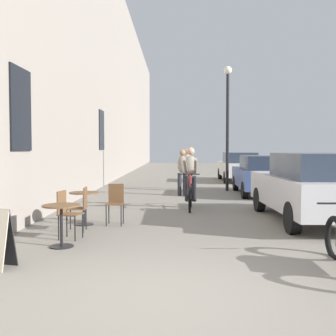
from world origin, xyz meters
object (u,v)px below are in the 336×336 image
object	(u,v)px
cafe_table_near	(61,217)
cafe_chair_mid_toward_wall	(115,201)
cafe_chair_near_toward_street	(67,211)
cyclist_on_bicycle	(190,180)
parked_car_nearest	(312,186)
parked_car_second	(261,174)
pedestrian_mid	(187,167)
street_lamp	(228,112)
parked_car_third	(238,166)
pedestrian_near	(182,170)
cafe_table_mid	(84,201)
cafe_chair_mid_toward_street	(80,206)

from	to	relation	value
cafe_table_near	cafe_chair_mid_toward_wall	world-z (taller)	cafe_chair_mid_toward_wall
cafe_chair_near_toward_street	cyclist_on_bicycle	distance (m)	4.58
parked_car_nearest	parked_car_second	bearing A→B (deg)	89.75
cafe_table_near	parked_car_second	bearing A→B (deg)	57.76
cafe_chair_near_toward_street	pedestrian_mid	distance (m)	9.07
street_lamp	parked_car_nearest	xyz separation A→B (m)	(1.03, -6.91, -2.29)
pedestrian_mid	parked_car_second	distance (m)	2.96
parked_car_second	parked_car_third	xyz separation A→B (m)	(0.12, 6.10, 0.03)
pedestrian_near	pedestrian_mid	bearing A→B (deg)	82.38
pedestrian_mid	parked_car_nearest	size ratio (longest dim) A/B	0.38
cafe_table_mid	cafe_chair_mid_toward_wall	distance (m)	0.68
pedestrian_near	cafe_chair_mid_toward_wall	bearing A→B (deg)	-105.86
cafe_chair_mid_toward_wall	street_lamp	world-z (taller)	street_lamp
cyclist_on_bicycle	pedestrian_near	xyz separation A→B (m)	(-0.16, 3.18, 0.12)
cafe_table_near	cafe_chair_mid_toward_wall	bearing A→B (deg)	73.78
cafe_chair_mid_toward_wall	parked_car_third	xyz separation A→B (m)	(4.57, 12.02, 0.25)
pedestrian_mid	street_lamp	xyz separation A→B (m)	(1.59, 0.04, 2.16)
pedestrian_near	parked_car_third	world-z (taller)	pedestrian_near
cafe_chair_mid_toward_street	parked_car_third	distance (m)	13.80
cafe_table_mid	pedestrian_near	xyz separation A→B (m)	(2.26, 5.65, 0.40)
cafe_table_near	pedestrian_mid	distance (m)	9.67
cafe_chair_mid_toward_wall	parked_car_nearest	xyz separation A→B (m)	(4.43, 0.37, 0.30)
pedestrian_mid	parked_car_second	xyz separation A→B (m)	(2.65, -1.32, -0.21)
street_lamp	parked_car_third	size ratio (longest dim) A/B	1.17
cafe_chair_near_toward_street	pedestrian_mid	size ratio (longest dim) A/B	0.53
cafe_table_mid	parked_car_third	xyz separation A→B (m)	(5.25, 12.10, 0.25)
cafe_chair_near_toward_street	street_lamp	world-z (taller)	street_lamp
pedestrian_mid	cafe_chair_mid_toward_street	bearing A→B (deg)	-106.74
pedestrian_mid	street_lamp	bearing A→B (deg)	1.52
cafe_table_near	parked_car_second	distance (m)	9.50
cafe_table_mid	cyclist_on_bicycle	xyz separation A→B (m)	(2.43, 2.47, 0.29)
cafe_chair_mid_toward_wall	cyclist_on_bicycle	xyz separation A→B (m)	(1.75, 2.39, 0.29)
cafe_chair_near_toward_street	cafe_chair_mid_toward_street	xyz separation A→B (m)	(0.09, 0.70, 0.00)
cafe_table_mid	street_lamp	size ratio (longest dim) A/B	0.15
pedestrian_mid	parked_car_second	bearing A→B (deg)	-26.43
cafe_chair_mid_toward_wall	parked_car_second	distance (m)	7.41
cafe_chair_near_toward_street	cafe_table_mid	bearing A→B (deg)	89.53
cafe_table_mid	pedestrian_near	distance (m)	6.10
street_lamp	pedestrian_mid	bearing A→B (deg)	-178.48
pedestrian_mid	cafe_table_mid	bearing A→B (deg)	-108.76
cafe_chair_near_toward_street	cafe_chair_mid_toward_wall	xyz separation A→B (m)	(0.69, 1.47, 0.00)
cafe_chair_near_toward_street	parked_car_nearest	world-z (taller)	parked_car_nearest
parked_car_nearest	parked_car_second	size ratio (longest dim) A/B	1.10
cafe_table_near	parked_car_third	size ratio (longest dim) A/B	0.17
street_lamp	parked_car_third	distance (m)	5.42
cafe_table_mid	cyclist_on_bicycle	size ratio (longest dim) A/B	0.41
cafe_table_near	cafe_table_mid	size ratio (longest dim) A/B	1.00
cafe_table_near	street_lamp	xyz separation A→B (m)	(4.01, 9.39, 2.59)
pedestrian_near	parked_car_third	xyz separation A→B (m)	(2.99, 6.45, -0.16)
cafe_table_mid	parked_car_third	world-z (taller)	parked_car_third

